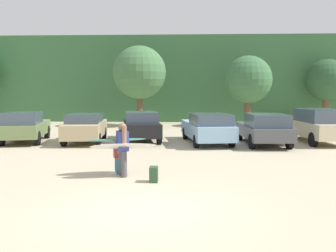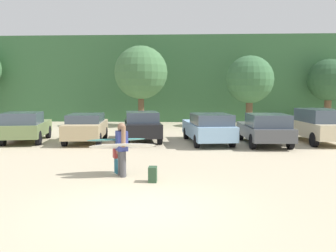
{
  "view_description": "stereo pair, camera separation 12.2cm",
  "coord_description": "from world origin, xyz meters",
  "px_view_note": "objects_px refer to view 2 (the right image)",
  "views": [
    {
      "loc": [
        0.94,
        -8.34,
        2.7
      ],
      "look_at": [
        0.26,
        6.39,
        1.27
      ],
      "focal_mm": 40.68,
      "sensor_mm": 36.0,
      "label": 1
    },
    {
      "loc": [
        1.06,
        -8.34,
        2.7
      ],
      "look_at": [
        0.26,
        6.39,
        1.27
      ],
      "focal_mm": 40.68,
      "sensor_mm": 36.0,
      "label": 2
    }
  ],
  "objects_px": {
    "parked_car_sky_blue": "(208,128)",
    "person_child": "(117,155)",
    "surfboard_white": "(123,146)",
    "backpack_dropped": "(153,174)",
    "parked_car_dark_gray": "(265,129)",
    "person_adult": "(122,146)",
    "surfboard_teal": "(116,140)",
    "parked_car_olive_green": "(26,126)",
    "parked_car_tan": "(86,127)",
    "parked_car_champagne": "(318,125)",
    "parked_car_black": "(142,126)"
  },
  "relations": [
    {
      "from": "parked_car_olive_green",
      "to": "parked_car_sky_blue",
      "type": "xyz_separation_m",
      "value": [
        9.28,
        0.06,
        -0.02
      ]
    },
    {
      "from": "surfboard_teal",
      "to": "parked_car_champagne",
      "type": "bearing_deg",
      "value": -155.15
    },
    {
      "from": "person_adult",
      "to": "person_child",
      "type": "distance_m",
      "value": 0.57
    },
    {
      "from": "parked_car_olive_green",
      "to": "person_child",
      "type": "relative_size",
      "value": 4.15
    },
    {
      "from": "parked_car_sky_blue",
      "to": "person_child",
      "type": "distance_m",
      "value": 7.71
    },
    {
      "from": "person_adult",
      "to": "person_child",
      "type": "height_order",
      "value": "person_adult"
    },
    {
      "from": "parked_car_dark_gray",
      "to": "parked_car_olive_green",
      "type": "bearing_deg",
      "value": 85.63
    },
    {
      "from": "parked_car_olive_green",
      "to": "parked_car_black",
      "type": "distance_m",
      "value": 5.92
    },
    {
      "from": "parked_car_black",
      "to": "parked_car_sky_blue",
      "type": "height_order",
      "value": "parked_car_black"
    },
    {
      "from": "backpack_dropped",
      "to": "parked_car_champagne",
      "type": "bearing_deg",
      "value": 48.79
    },
    {
      "from": "parked_car_black",
      "to": "parked_car_sky_blue",
      "type": "distance_m",
      "value": 3.51
    },
    {
      "from": "surfboard_white",
      "to": "surfboard_teal",
      "type": "height_order",
      "value": "surfboard_teal"
    },
    {
      "from": "parked_car_sky_blue",
      "to": "backpack_dropped",
      "type": "xyz_separation_m",
      "value": [
        -2.03,
        -8.05,
        -0.57
      ]
    },
    {
      "from": "parked_car_tan",
      "to": "backpack_dropped",
      "type": "xyz_separation_m",
      "value": [
        4.18,
        -8.15,
        -0.56
      ]
    },
    {
      "from": "person_adult",
      "to": "parked_car_olive_green",
      "type": "bearing_deg",
      "value": -73.71
    },
    {
      "from": "parked_car_olive_green",
      "to": "person_child",
      "type": "xyz_separation_m",
      "value": [
        5.99,
        -6.91,
        -0.22
      ]
    },
    {
      "from": "parked_car_tan",
      "to": "parked_car_champagne",
      "type": "bearing_deg",
      "value": -93.6
    },
    {
      "from": "surfboard_teal",
      "to": "surfboard_white",
      "type": "bearing_deg",
      "value": 108.53
    },
    {
      "from": "person_adult",
      "to": "surfboard_white",
      "type": "height_order",
      "value": "person_adult"
    },
    {
      "from": "surfboard_white",
      "to": "surfboard_teal",
      "type": "distance_m",
      "value": 0.48
    },
    {
      "from": "parked_car_olive_green",
      "to": "surfboard_white",
      "type": "distance_m",
      "value": 9.72
    },
    {
      "from": "person_child",
      "to": "surfboard_white",
      "type": "distance_m",
      "value": 0.69
    },
    {
      "from": "parked_car_tan",
      "to": "person_adult",
      "type": "xyz_separation_m",
      "value": [
        3.16,
        -7.46,
        0.16
      ]
    },
    {
      "from": "backpack_dropped",
      "to": "parked_car_olive_green",
      "type": "bearing_deg",
      "value": 132.24
    },
    {
      "from": "parked_car_olive_green",
      "to": "person_adult",
      "type": "relative_size",
      "value": 2.6
    },
    {
      "from": "person_child",
      "to": "surfboard_white",
      "type": "xyz_separation_m",
      "value": [
        0.29,
        -0.5,
        0.37
      ]
    },
    {
      "from": "parked_car_tan",
      "to": "parked_car_dark_gray",
      "type": "xyz_separation_m",
      "value": [
        8.91,
        -0.49,
        0.02
      ]
    },
    {
      "from": "backpack_dropped",
      "to": "person_child",
      "type": "bearing_deg",
      "value": 139.46
    },
    {
      "from": "parked_car_tan",
      "to": "parked_car_champagne",
      "type": "distance_m",
      "value": 11.78
    },
    {
      "from": "backpack_dropped",
      "to": "surfboard_teal",
      "type": "bearing_deg",
      "value": 142.26
    },
    {
      "from": "parked_car_olive_green",
      "to": "parked_car_champagne",
      "type": "relative_size",
      "value": 0.92
    },
    {
      "from": "parked_car_tan",
      "to": "backpack_dropped",
      "type": "distance_m",
      "value": 9.18
    },
    {
      "from": "surfboard_teal",
      "to": "parked_car_black",
      "type": "bearing_deg",
      "value": -105.15
    },
    {
      "from": "parked_car_tan",
      "to": "surfboard_teal",
      "type": "bearing_deg",
      "value": -163.79
    },
    {
      "from": "parked_car_dark_gray",
      "to": "person_adult",
      "type": "relative_size",
      "value": 2.75
    },
    {
      "from": "parked_car_sky_blue",
      "to": "parked_car_champagne",
      "type": "distance_m",
      "value": 5.59
    },
    {
      "from": "parked_car_tan",
      "to": "person_adult",
      "type": "relative_size",
      "value": 2.53
    },
    {
      "from": "parked_car_olive_green",
      "to": "parked_car_black",
      "type": "relative_size",
      "value": 0.97
    },
    {
      "from": "person_child",
      "to": "backpack_dropped",
      "type": "relative_size",
      "value": 2.33
    },
    {
      "from": "person_child",
      "to": "surfboard_teal",
      "type": "distance_m",
      "value": 0.53
    },
    {
      "from": "parked_car_dark_gray",
      "to": "surfboard_white",
      "type": "height_order",
      "value": "parked_car_dark_gray"
    },
    {
      "from": "parked_car_olive_green",
      "to": "parked_car_tan",
      "type": "relative_size",
      "value": 1.03
    },
    {
      "from": "parked_car_dark_gray",
      "to": "surfboard_white",
      "type": "xyz_separation_m",
      "value": [
        -5.7,
        -7.09,
        0.16
      ]
    },
    {
      "from": "backpack_dropped",
      "to": "parked_car_black",
      "type": "bearing_deg",
      "value": 98.96
    },
    {
      "from": "person_adult",
      "to": "backpack_dropped",
      "type": "distance_m",
      "value": 1.43
    },
    {
      "from": "surfboard_white",
      "to": "backpack_dropped",
      "type": "height_order",
      "value": "surfboard_white"
    },
    {
      "from": "parked_car_champagne",
      "to": "backpack_dropped",
      "type": "bearing_deg",
      "value": 132.72
    },
    {
      "from": "parked_car_tan",
      "to": "person_child",
      "type": "bearing_deg",
      "value": -163.63
    },
    {
      "from": "parked_car_tan",
      "to": "backpack_dropped",
      "type": "height_order",
      "value": "parked_car_tan"
    },
    {
      "from": "surfboard_white",
      "to": "parked_car_black",
      "type": "bearing_deg",
      "value": -99.4
    }
  ]
}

